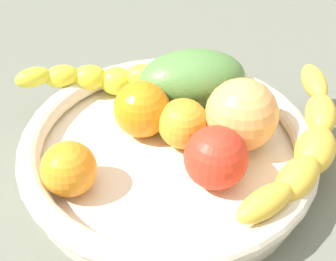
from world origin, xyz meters
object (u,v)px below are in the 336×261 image
(banana_draped_left, at_px, (307,143))
(tomato_red, at_px, (216,158))
(fruit_bowl, at_px, (168,150))
(orange_mid_right, at_px, (69,169))
(orange_mid_left, at_px, (144,108))
(orange_front, at_px, (181,122))
(mango_green, at_px, (192,79))
(banana_draped_right, at_px, (116,77))
(peach_blush, at_px, (241,115))

(banana_draped_left, bearing_deg, tomato_red, 65.40)
(fruit_bowl, bearing_deg, tomato_red, -172.98)
(fruit_bowl, distance_m, orange_mid_right, 0.11)
(orange_mid_left, xyz_separation_m, tomato_red, (-0.11, -0.00, 0.00))
(banana_draped_left, bearing_deg, orange_mid_left, 32.61)
(fruit_bowl, bearing_deg, orange_mid_right, 79.11)
(fruit_bowl, xyz_separation_m, orange_front, (0.00, -0.02, 0.03))
(banana_draped_left, relative_size, tomato_red, 3.97)
(orange_mid_left, xyz_separation_m, mango_green, (0.01, -0.08, 0.00))
(banana_draped_right, relative_size, orange_front, 3.46)
(banana_draped_right, bearing_deg, peach_blush, -161.80)
(mango_green, bearing_deg, fruit_bowl, 121.84)
(orange_front, bearing_deg, mango_green, -51.86)
(orange_mid_right, relative_size, peach_blush, 0.70)
(orange_mid_right, bearing_deg, orange_mid_left, -77.89)
(peach_blush, bearing_deg, mango_green, -7.37)
(fruit_bowl, height_order, banana_draped_right, banana_draped_right)
(fruit_bowl, xyz_separation_m, tomato_red, (-0.06, -0.01, 0.03))
(orange_front, xyz_separation_m, peach_blush, (-0.04, -0.05, 0.01))
(banana_draped_right, bearing_deg, tomato_red, 177.13)
(banana_draped_right, distance_m, tomato_red, 0.18)
(mango_green, height_order, peach_blush, peach_blush)
(peach_blush, bearing_deg, banana_draped_right, 18.20)
(banana_draped_right, distance_m, mango_green, 0.09)
(orange_mid_right, bearing_deg, banana_draped_right, -51.92)
(banana_draped_left, distance_m, banana_draped_right, 0.24)
(tomato_red, bearing_deg, orange_mid_left, 2.40)
(mango_green, bearing_deg, tomato_red, 147.26)
(orange_front, distance_m, orange_mid_left, 0.05)
(fruit_bowl, bearing_deg, orange_front, -80.28)
(banana_draped_right, distance_m, peach_blush, 0.17)
(banana_draped_right, xyz_separation_m, tomato_red, (-0.18, 0.01, 0.00))
(orange_mid_left, height_order, orange_mid_right, orange_mid_left)
(fruit_bowl, height_order, mango_green, mango_green)
(orange_mid_left, relative_size, tomato_red, 0.99)
(banana_draped_left, distance_m, orange_mid_left, 0.18)
(banana_draped_right, bearing_deg, orange_mid_left, 169.57)
(orange_mid_left, bearing_deg, peach_blush, -142.08)
(fruit_bowl, distance_m, banana_draped_left, 0.15)
(banana_draped_left, bearing_deg, orange_front, 35.48)
(orange_front, distance_m, tomato_red, 0.07)
(orange_mid_left, height_order, peach_blush, peach_blush)
(peach_blush, bearing_deg, orange_front, 47.57)
(fruit_bowl, distance_m, banana_draped_right, 0.12)
(orange_mid_right, bearing_deg, tomato_red, -125.93)
(banana_draped_right, bearing_deg, fruit_bowl, 171.90)
(orange_mid_left, relative_size, peach_blush, 0.80)
(tomato_red, bearing_deg, banana_draped_left, -114.60)
(orange_front, bearing_deg, peach_blush, -132.43)
(tomato_red, xyz_separation_m, mango_green, (0.11, -0.07, 0.00))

